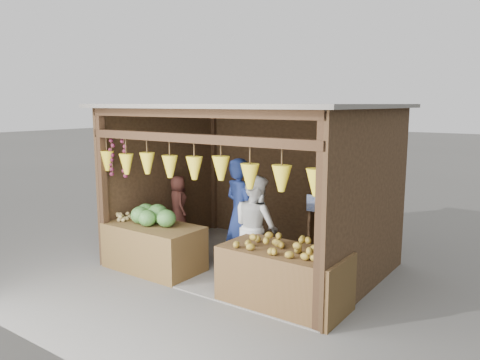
# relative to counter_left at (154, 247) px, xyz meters

# --- Properties ---
(ground) EXTENTS (80.00, 80.00, 0.00)m
(ground) POSITION_rel_counter_left_xyz_m (1.17, 1.09, -0.37)
(ground) COLOR #514F49
(ground) RESTS_ON ground
(stall_structure) EXTENTS (4.30, 3.30, 2.66)m
(stall_structure) POSITION_rel_counter_left_xyz_m (1.13, 1.04, 1.30)
(stall_structure) COLOR slate
(stall_structure) RESTS_ON ground
(back_shelf) EXTENTS (1.25, 0.32, 1.32)m
(back_shelf) POSITION_rel_counter_left_xyz_m (2.22, 2.37, 0.50)
(back_shelf) COLOR #382314
(back_shelf) RESTS_ON ground
(counter_left) EXTENTS (1.59, 0.85, 0.74)m
(counter_left) POSITION_rel_counter_left_xyz_m (0.00, 0.00, 0.00)
(counter_left) COLOR #51381B
(counter_left) RESTS_ON ground
(counter_right) EXTENTS (1.68, 0.85, 0.77)m
(counter_right) POSITION_rel_counter_left_xyz_m (2.41, 0.03, 0.02)
(counter_right) COLOR #473217
(counter_right) RESTS_ON ground
(stool) EXTENTS (0.31, 0.31, 0.29)m
(stool) POSITION_rel_counter_left_xyz_m (-0.57, 1.20, -0.23)
(stool) COLOR black
(stool) RESTS_ON ground
(man_standing) EXTENTS (0.77, 0.63, 1.82)m
(man_standing) POSITION_rel_counter_left_xyz_m (1.13, 0.84, 0.54)
(man_standing) COLOR navy
(man_standing) RESTS_ON ground
(woman_standing) EXTENTS (0.97, 0.88, 1.61)m
(woman_standing) POSITION_rel_counter_left_xyz_m (1.55, 0.66, 0.44)
(woman_standing) COLOR silver
(woman_standing) RESTS_ON ground
(vendor_seated) EXTENTS (0.61, 0.56, 1.05)m
(vendor_seated) POSITION_rel_counter_left_xyz_m (-0.57, 1.20, 0.44)
(vendor_seated) COLOR #562A22
(vendor_seated) RESTS_ON stool
(melon_pile) EXTENTS (1.00, 0.50, 0.32)m
(melon_pile) POSITION_rel_counter_left_xyz_m (-0.09, 0.03, 0.53)
(melon_pile) COLOR #134512
(melon_pile) RESTS_ON counter_left
(tanfruit_pile) EXTENTS (0.34, 0.40, 0.13)m
(tanfruit_pile) POSITION_rel_counter_left_xyz_m (-0.66, -0.04, 0.43)
(tanfruit_pile) COLOR tan
(tanfruit_pile) RESTS_ON counter_left
(mango_pile) EXTENTS (1.40, 0.64, 0.22)m
(mango_pile) POSITION_rel_counter_left_xyz_m (2.40, -0.04, 0.51)
(mango_pile) COLOR #AD5217
(mango_pile) RESTS_ON counter_right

